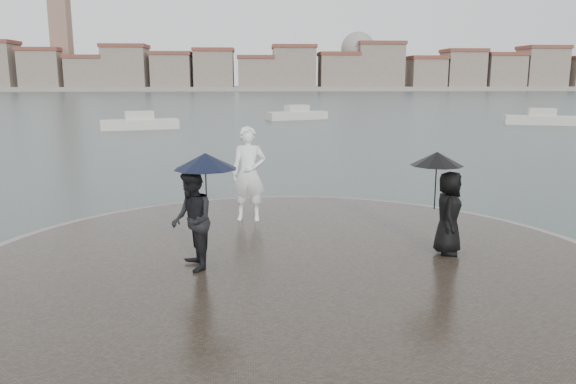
{
  "coord_description": "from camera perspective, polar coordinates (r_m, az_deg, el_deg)",
  "views": [
    {
      "loc": [
        -0.65,
        -6.03,
        3.66
      ],
      "look_at": [
        0.0,
        4.8,
        1.45
      ],
      "focal_mm": 35.0,
      "sensor_mm": 36.0,
      "label": 1
    }
  ],
  "objects": [
    {
      "name": "kerb_ring",
      "position": [
        10.17,
        0.44,
        -8.61
      ],
      "size": [
        12.5,
        12.5,
        0.32
      ],
      "primitive_type": "cylinder",
      "color": "gray",
      "rests_on": "ground"
    },
    {
      "name": "quay_tip",
      "position": [
        10.16,
        0.44,
        -8.5
      ],
      "size": [
        11.9,
        11.9,
        0.36
      ],
      "primitive_type": "cylinder",
      "color": "#2D261E",
      "rests_on": "ground"
    },
    {
      "name": "statue",
      "position": [
        13.12,
        -4.02,
        1.85
      ],
      "size": [
        0.86,
        0.61,
        2.21
      ],
      "primitive_type": "imported",
      "rotation": [
        0.0,
        0.0,
        -0.11
      ],
      "color": "white",
      "rests_on": "quay_tip"
    },
    {
      "name": "visitor_left",
      "position": [
        9.81,
        -9.39,
        -1.36
      ],
      "size": [
        1.24,
        1.16,
        2.04
      ],
      "color": "black",
      "rests_on": "quay_tip"
    },
    {
      "name": "visitor_right",
      "position": [
        10.96,
        15.69,
        -0.53
      ],
      "size": [
        1.11,
        1.05,
        1.95
      ],
      "color": "black",
      "rests_on": "quay_tip"
    },
    {
      "name": "far_skyline",
      "position": [
        166.84,
        -5.49,
        12.12
      ],
      "size": [
        260.0,
        20.0,
        37.0
      ],
      "color": "gray",
      "rests_on": "ground"
    },
    {
      "name": "boats",
      "position": [
        45.79,
        4.32,
        7.36
      ],
      "size": [
        36.98,
        12.32,
        1.5
      ],
      "color": "beige",
      "rests_on": "ground"
    }
  ]
}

